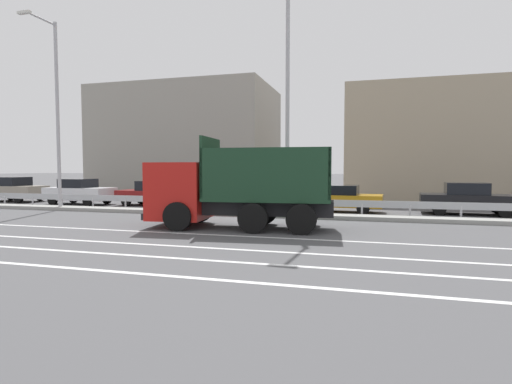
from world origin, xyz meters
TOP-DOWN VIEW (x-y plane):
  - ground_plane at (0.00, 0.00)m, footprint 320.00×320.00m
  - lane_strip_0 at (-0.19, -4.02)m, footprint 62.36×0.16m
  - lane_strip_1 at (-0.19, -6.13)m, footprint 62.36×0.16m
  - lane_strip_2 at (-0.19, -7.55)m, footprint 62.36×0.16m
  - lane_strip_3 at (-0.19, -9.08)m, footprint 62.36×0.16m
  - median_island at (0.00, 1.53)m, footprint 34.30×1.10m
  - median_guardrail at (-0.00, 2.34)m, footprint 62.36×0.09m
  - dump_truck at (-1.07, -2.30)m, footprint 7.01×3.11m
  - median_road_sign at (-3.61, 1.53)m, footprint 0.85×0.16m
  - street_lamp_1 at (-11.65, 1.25)m, footprint 0.70×2.16m
  - street_lamp_2 at (0.81, 1.22)m, footprint 0.71×2.50m
  - parked_car_1 at (-18.72, 5.11)m, footprint 4.20×2.02m
  - parked_car_2 at (-12.88, 4.44)m, footprint 4.22×2.02m
  - parked_car_3 at (-8.09, 4.98)m, footprint 4.30×1.91m
  - parked_car_4 at (-2.36, 4.89)m, footprint 4.18×2.23m
  - parked_car_5 at (2.81, 4.38)m, footprint 4.73×2.13m
  - parked_car_6 at (9.08, 4.92)m, footprint 4.56×2.27m
  - background_building_0 at (-13.30, 20.94)m, footprint 17.05×10.26m
  - background_building_1 at (12.06, 18.21)m, footprint 18.55×14.22m

SIDE VIEW (x-z plane):
  - ground_plane at x=0.00m, z-range 0.00..0.00m
  - lane_strip_0 at x=-0.19m, z-range 0.00..0.01m
  - lane_strip_1 at x=-0.19m, z-range 0.00..0.01m
  - lane_strip_2 at x=-0.19m, z-range 0.00..0.01m
  - lane_strip_3 at x=-0.19m, z-range 0.00..0.01m
  - median_island at x=0.00m, z-range 0.00..0.18m
  - median_guardrail at x=0.00m, z-range 0.18..0.96m
  - parked_car_4 at x=-2.36m, z-range 0.04..1.23m
  - parked_car_5 at x=2.81m, z-range 0.02..1.40m
  - parked_car_3 at x=-8.09m, z-range -0.01..1.48m
  - parked_car_6 at x=9.08m, z-range -0.01..1.54m
  - parked_car_2 at x=-12.88m, z-range 0.00..1.59m
  - parked_car_1 at x=-18.72m, z-range -0.01..1.65m
  - median_road_sign at x=-3.61m, z-range 0.10..2.39m
  - dump_truck at x=-1.07m, z-range -0.43..2.96m
  - background_building_1 at x=12.06m, z-range 0.00..8.03m
  - background_building_0 at x=-13.30m, z-range 0.00..10.20m
  - street_lamp_1 at x=-11.65m, z-range 0.49..10.42m
  - street_lamp_2 at x=0.81m, z-range 0.53..11.27m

